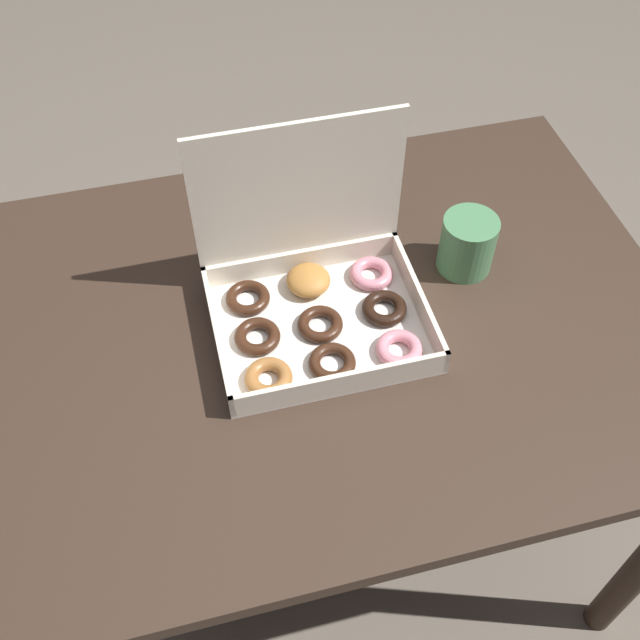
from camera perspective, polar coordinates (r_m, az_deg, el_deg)
name	(u,v)px	position (r m, az deg, el deg)	size (l,w,h in m)	color
ground_plane	(334,517)	(1.89, 1.08, -14.81)	(8.00, 8.00, 0.00)	#6B6054
dining_table	(340,357)	(1.31, 1.50, -2.86)	(1.11, 0.85, 0.78)	#38281E
donut_box	(315,289)	(1.19, -0.39, 2.40)	(0.34, 0.28, 0.30)	silver
coffee_mug	(467,243)	(1.29, 11.17, 5.76)	(0.09, 0.09, 0.10)	#4C8456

